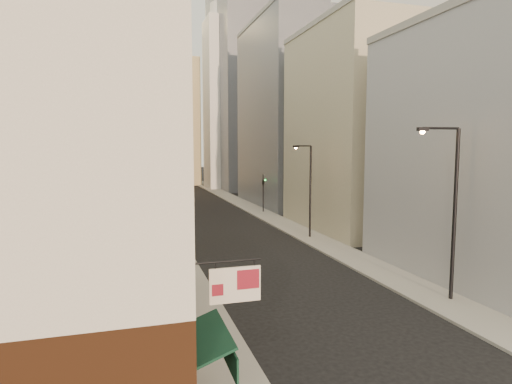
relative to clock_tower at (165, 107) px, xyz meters
name	(u,v)px	position (x,y,z in m)	size (l,w,h in m)	color
sidewalk_left	(151,204)	(-5.50, -37.00, -17.56)	(3.00, 140.00, 0.15)	#99968B
sidewalk_right	(236,201)	(7.50, -37.00, -17.56)	(3.00, 140.00, 0.15)	#99968B
near_building_left	(91,205)	(-9.99, -83.00, -11.61)	(8.30, 23.04, 12.30)	#572E18
left_bldg_beige	(94,152)	(-11.00, -66.00, -9.63)	(8.00, 12.00, 16.00)	tan
left_bldg_grey	(104,133)	(-11.00, -50.00, -7.63)	(8.00, 16.00, 20.00)	#9D9DA3
left_bldg_tan	(111,147)	(-11.00, -32.00, -9.13)	(8.00, 18.00, 17.00)	tan
left_bldg_wingrid	(114,129)	(-11.00, -12.00, -5.63)	(8.00, 20.00, 24.00)	gray
right_bldg_grey	(491,153)	(13.00, -80.00, -9.63)	(8.00, 16.00, 16.00)	#9D9DA3
right_bldg_beige	(348,131)	(13.00, -62.00, -7.63)	(8.00, 16.00, 20.00)	tan
right_bldg_wingrid	(281,116)	(13.00, -42.00, -4.63)	(8.00, 20.00, 26.00)	gray
highrise	(263,65)	(19.00, -14.00, 8.02)	(21.00, 23.00, 51.20)	gray
clock_tower	(165,107)	(0.00, 0.00, 0.00)	(14.00, 14.00, 44.90)	tan
white_tower	(225,98)	(11.00, -14.00, 0.97)	(8.00, 8.00, 41.50)	silver
streetlamp_near	(451,204)	(7.82, -82.72, -12.28)	(2.45, 0.45, 9.37)	black
streetlamp_mid	(309,186)	(7.15, -65.60, -12.76)	(2.12, 0.98, 8.53)	black
traffic_light_left	(164,195)	(-5.10, -56.60, -14.13)	(0.57, 0.48, 5.00)	black
traffic_light_right	(263,184)	(7.96, -49.36, -13.87)	(0.68, 0.68, 5.00)	black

